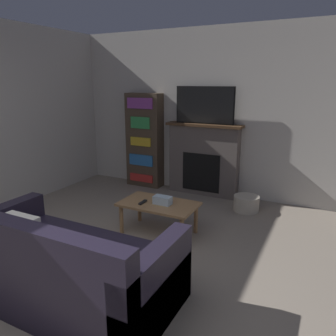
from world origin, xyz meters
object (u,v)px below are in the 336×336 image
object	(u,v)px
bookshelf	(145,140)
storage_basket	(246,203)
tv	(205,105)
coffee_table	(159,207)
fireplace	(204,159)
couch	(64,269)

from	to	relation	value
bookshelf	storage_basket	xyz separation A→B (m)	(1.98, -0.42, -0.72)
tv	coffee_table	distance (m)	2.01
tv	storage_basket	world-z (taller)	tv
fireplace	tv	bearing A→B (deg)	-90.00
tv	bookshelf	size ratio (longest dim) A/B	0.59
bookshelf	coffee_table	bearing A→B (deg)	-54.49
fireplace	coffee_table	distance (m)	1.69
fireplace	coffee_table	world-z (taller)	fireplace
coffee_table	storage_basket	xyz separation A→B (m)	(0.81, 1.23, -0.24)
coffee_table	bookshelf	size ratio (longest dim) A/B	0.57
fireplace	storage_basket	distance (m)	1.08
bookshelf	tv	bearing A→B (deg)	0.15
fireplace	couch	world-z (taller)	fireplace
couch	storage_basket	world-z (taller)	couch
storage_basket	bookshelf	bearing A→B (deg)	168.14
coffee_table	storage_basket	distance (m)	1.49
fireplace	coffee_table	xyz separation A→B (m)	(0.05, -1.67, -0.25)
coffee_table	bookshelf	bearing A→B (deg)	125.51
bookshelf	storage_basket	size ratio (longest dim) A/B	4.48
tv	coffee_table	size ratio (longest dim) A/B	1.03
fireplace	bookshelf	size ratio (longest dim) A/B	0.76
couch	bookshelf	bearing A→B (deg)	108.66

